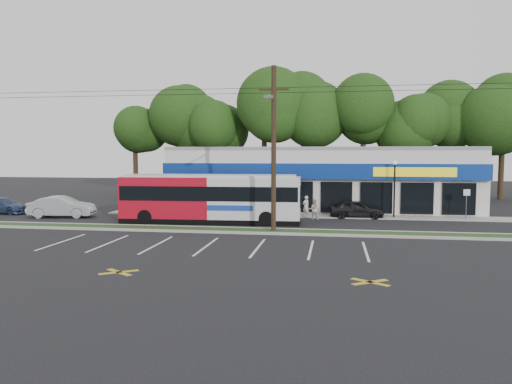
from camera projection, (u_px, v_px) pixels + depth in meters
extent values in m
plane|color=black|center=(222.00, 234.00, 29.82)|extent=(120.00, 120.00, 0.00)
cube|color=#223917|center=(225.00, 230.00, 30.80)|extent=(40.00, 1.60, 0.12)
cube|color=#9E9E93|center=(222.00, 232.00, 29.96)|extent=(40.00, 0.25, 0.14)
cube|color=#9E9E93|center=(228.00, 228.00, 31.64)|extent=(40.00, 0.25, 0.14)
cube|color=#9E9E93|center=(312.00, 216.00, 37.91)|extent=(32.00, 2.20, 0.10)
cube|color=silver|center=(322.00, 179.00, 44.52)|extent=(25.00, 12.00, 5.00)
cube|color=navy|center=(320.00, 171.00, 38.30)|extent=(25.00, 0.50, 1.20)
cube|color=black|center=(319.00, 197.00, 38.65)|extent=(24.00, 0.12, 2.40)
cube|color=yellow|center=(415.00, 172.00, 36.95)|extent=(6.00, 0.06, 0.70)
cube|color=gray|center=(322.00, 149.00, 44.31)|extent=(25.00, 12.00, 0.30)
cylinder|color=black|center=(274.00, 150.00, 29.94)|extent=(0.30, 0.30, 10.00)
cube|color=black|center=(274.00, 89.00, 29.65)|extent=(1.80, 0.12, 0.12)
cylinder|color=#59595E|center=(271.00, 97.00, 28.52)|extent=(0.10, 2.40, 0.10)
cube|color=#59595E|center=(268.00, 97.00, 27.25)|extent=(0.50, 0.25, 0.15)
cylinder|color=black|center=(225.00, 89.00, 30.11)|extent=(50.00, 0.02, 0.02)
cylinder|color=black|center=(225.00, 94.00, 30.13)|extent=(50.00, 0.02, 0.02)
cylinder|color=black|center=(394.00, 191.00, 36.62)|extent=(0.12, 0.12, 4.00)
sphere|color=silver|center=(395.00, 163.00, 36.45)|extent=(0.30, 0.30, 0.30)
cylinder|color=#59595E|center=(466.00, 205.00, 35.72)|extent=(0.06, 0.06, 2.20)
cube|color=white|center=(467.00, 192.00, 35.60)|extent=(0.45, 0.04, 0.45)
cylinder|color=black|center=(137.00, 169.00, 57.67)|extent=(0.56, 0.56, 5.72)
sphere|color=black|center=(136.00, 121.00, 57.22)|extent=(6.76, 6.76, 6.76)
cylinder|color=black|center=(178.00, 170.00, 56.90)|extent=(0.56, 0.56, 5.72)
sphere|color=black|center=(178.00, 120.00, 56.45)|extent=(6.76, 6.76, 6.76)
cylinder|color=black|center=(221.00, 170.00, 56.12)|extent=(0.56, 0.56, 5.72)
sphere|color=black|center=(221.00, 120.00, 55.67)|extent=(6.76, 6.76, 6.76)
cylinder|color=black|center=(265.00, 170.00, 55.35)|extent=(0.56, 0.56, 5.72)
sphere|color=black|center=(265.00, 120.00, 54.90)|extent=(6.76, 6.76, 6.76)
cylinder|color=black|center=(310.00, 170.00, 54.57)|extent=(0.56, 0.56, 5.72)
sphere|color=black|center=(311.00, 119.00, 54.13)|extent=(6.76, 6.76, 6.76)
cylinder|color=black|center=(357.00, 171.00, 53.80)|extent=(0.56, 0.56, 5.72)
sphere|color=black|center=(357.00, 119.00, 53.35)|extent=(6.76, 6.76, 6.76)
cylinder|color=black|center=(404.00, 171.00, 53.03)|extent=(0.56, 0.56, 5.72)
sphere|color=black|center=(406.00, 118.00, 52.58)|extent=(6.76, 6.76, 6.76)
cylinder|color=black|center=(454.00, 171.00, 52.25)|extent=(0.56, 0.56, 5.72)
sphere|color=black|center=(455.00, 118.00, 51.80)|extent=(6.76, 6.76, 6.76)
cylinder|color=black|center=(504.00, 172.00, 51.48)|extent=(0.56, 0.56, 5.72)
sphere|color=black|center=(507.00, 117.00, 51.03)|extent=(6.76, 6.76, 6.76)
cube|color=#AB0D1F|center=(167.00, 197.00, 34.72)|extent=(6.28, 2.86, 2.82)
cube|color=silver|center=(255.00, 198.00, 34.06)|extent=(6.28, 2.86, 2.82)
cube|color=black|center=(211.00, 220.00, 34.51)|extent=(12.43, 3.10, 0.36)
cube|color=black|center=(211.00, 192.00, 34.36)|extent=(12.18, 3.20, 0.98)
cube|color=black|center=(301.00, 195.00, 33.71)|extent=(0.16, 2.18, 1.44)
cube|color=#193899|center=(230.00, 208.00, 32.98)|extent=(3.08, 0.18, 0.36)
cube|color=silver|center=(211.00, 176.00, 34.27)|extent=(11.80, 2.87, 0.18)
cylinder|color=black|center=(145.00, 217.00, 33.80)|extent=(1.00, 0.33, 0.99)
cylinder|color=black|center=(156.00, 213.00, 36.11)|extent=(1.00, 0.33, 0.99)
cylinder|color=black|center=(266.00, 219.00, 32.92)|extent=(1.00, 0.33, 0.99)
cylinder|color=black|center=(269.00, 214.00, 35.22)|extent=(1.00, 0.33, 0.99)
imported|color=black|center=(357.00, 209.00, 36.85)|extent=(4.02, 1.70, 1.36)
imported|color=#A3A7AB|center=(62.00, 207.00, 37.27)|extent=(4.98, 2.36, 1.58)
imported|color=navy|center=(4.00, 206.00, 39.66)|extent=(4.47, 2.31, 1.24)
imported|color=beige|center=(306.00, 206.00, 37.42)|extent=(0.69, 0.68, 1.60)
imported|color=#BDB6AA|center=(314.00, 209.00, 35.83)|extent=(0.79, 0.64, 1.52)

